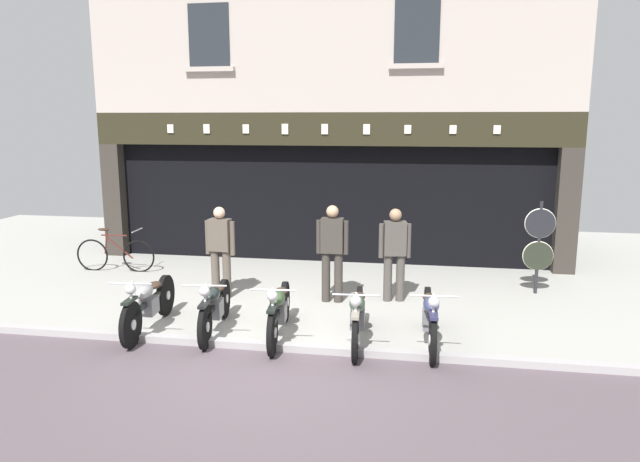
{
  "coord_description": "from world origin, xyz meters",
  "views": [
    {
      "loc": [
        2.0,
        -7.39,
        3.15
      ],
      "look_at": [
        0.31,
        2.53,
        1.23
      ],
      "focal_mm": 32.85,
      "sensor_mm": 36.0,
      "label": 1
    }
  ],
  "objects_px": {
    "salesman_right": "(395,250)",
    "advert_board_near": "(205,178)",
    "motorcycle_center_right": "(357,315)",
    "leaning_bicycle": "(115,254)",
    "salesman_left": "(220,248)",
    "shopkeeper_center": "(332,249)",
    "motorcycle_center_left": "(215,306)",
    "motorcycle_right": "(430,316)",
    "motorcycle_center": "(279,310)",
    "tyre_sign_pole": "(539,241)",
    "motorcycle_left": "(149,303)",
    "advert_board_far": "(167,178)"
  },
  "relations": [
    {
      "from": "salesman_left",
      "to": "salesman_right",
      "type": "distance_m",
      "value": 3.08
    },
    {
      "from": "motorcycle_center_right",
      "to": "advert_board_near",
      "type": "distance_m",
      "value": 6.5
    },
    {
      "from": "motorcycle_center",
      "to": "advert_board_far",
      "type": "height_order",
      "value": "advert_board_far"
    },
    {
      "from": "motorcycle_center_left",
      "to": "tyre_sign_pole",
      "type": "xyz_separation_m",
      "value": [
        5.13,
        2.91,
        0.57
      ]
    },
    {
      "from": "tyre_sign_pole",
      "to": "advert_board_far",
      "type": "height_order",
      "value": "advert_board_far"
    },
    {
      "from": "shopkeeper_center",
      "to": "advert_board_far",
      "type": "height_order",
      "value": "advert_board_far"
    },
    {
      "from": "motorcycle_left",
      "to": "motorcycle_center_right",
      "type": "xyz_separation_m",
      "value": [
        3.16,
        0.01,
        -0.01
      ]
    },
    {
      "from": "shopkeeper_center",
      "to": "tyre_sign_pole",
      "type": "relative_size",
      "value": 1.0
    },
    {
      "from": "motorcycle_left",
      "to": "tyre_sign_pole",
      "type": "xyz_separation_m",
      "value": [
        6.14,
        2.99,
        0.56
      ]
    },
    {
      "from": "motorcycle_right",
      "to": "advert_board_near",
      "type": "distance_m",
      "value": 7.11
    },
    {
      "from": "shopkeeper_center",
      "to": "salesman_right",
      "type": "distance_m",
      "value": 1.09
    },
    {
      "from": "salesman_left",
      "to": "motorcycle_center",
      "type": "bearing_deg",
      "value": 135.19
    },
    {
      "from": "salesman_left",
      "to": "motorcycle_center_left",
      "type": "bearing_deg",
      "value": 111.07
    },
    {
      "from": "motorcycle_left",
      "to": "shopkeeper_center",
      "type": "relative_size",
      "value": 1.21
    },
    {
      "from": "motorcycle_left",
      "to": "shopkeeper_center",
      "type": "bearing_deg",
      "value": -148.02
    },
    {
      "from": "motorcycle_center_right",
      "to": "leaning_bicycle",
      "type": "relative_size",
      "value": 1.15
    },
    {
      "from": "salesman_right",
      "to": "advert_board_far",
      "type": "relative_size",
      "value": 1.63
    },
    {
      "from": "salesman_right",
      "to": "salesman_left",
      "type": "bearing_deg",
      "value": -4.45
    },
    {
      "from": "salesman_left",
      "to": "leaning_bicycle",
      "type": "xyz_separation_m",
      "value": [
        -2.82,
        1.39,
        -0.54
      ]
    },
    {
      "from": "salesman_left",
      "to": "tyre_sign_pole",
      "type": "distance_m",
      "value": 5.75
    },
    {
      "from": "motorcycle_right",
      "to": "tyre_sign_pole",
      "type": "distance_m",
      "value": 3.53
    },
    {
      "from": "salesman_left",
      "to": "tyre_sign_pole",
      "type": "bearing_deg",
      "value": -163.08
    },
    {
      "from": "motorcycle_right",
      "to": "tyre_sign_pole",
      "type": "bearing_deg",
      "value": -126.68
    },
    {
      "from": "motorcycle_center",
      "to": "tyre_sign_pole",
      "type": "distance_m",
      "value": 5.11
    },
    {
      "from": "motorcycle_center_left",
      "to": "advert_board_far",
      "type": "relative_size",
      "value": 1.92
    },
    {
      "from": "salesman_right",
      "to": "advert_board_far",
      "type": "distance_m",
      "value": 6.14
    },
    {
      "from": "motorcycle_right",
      "to": "tyre_sign_pole",
      "type": "height_order",
      "value": "tyre_sign_pole"
    },
    {
      "from": "motorcycle_center",
      "to": "tyre_sign_pole",
      "type": "xyz_separation_m",
      "value": [
        4.14,
        2.95,
        0.57
      ]
    },
    {
      "from": "shopkeeper_center",
      "to": "motorcycle_left",
      "type": "bearing_deg",
      "value": 36.63
    },
    {
      "from": "leaning_bicycle",
      "to": "motorcycle_right",
      "type": "bearing_deg",
      "value": 61.39
    },
    {
      "from": "motorcycle_center_right",
      "to": "motorcycle_left",
      "type": "bearing_deg",
      "value": -3.33
    },
    {
      "from": "motorcycle_center",
      "to": "salesman_left",
      "type": "relative_size",
      "value": 1.22
    },
    {
      "from": "salesman_left",
      "to": "shopkeeper_center",
      "type": "relative_size",
      "value": 0.96
    },
    {
      "from": "motorcycle_left",
      "to": "salesman_right",
      "type": "height_order",
      "value": "salesman_right"
    },
    {
      "from": "salesman_left",
      "to": "leaning_bicycle",
      "type": "distance_m",
      "value": 3.19
    },
    {
      "from": "motorcycle_center",
      "to": "motorcycle_right",
      "type": "xyz_separation_m",
      "value": [
        2.17,
        0.07,
        0.0
      ]
    },
    {
      "from": "motorcycle_center",
      "to": "motorcycle_right",
      "type": "bearing_deg",
      "value": 175.92
    },
    {
      "from": "salesman_right",
      "to": "advert_board_near",
      "type": "bearing_deg",
      "value": -41.88
    },
    {
      "from": "motorcycle_left",
      "to": "salesman_left",
      "type": "height_order",
      "value": "salesman_left"
    },
    {
      "from": "motorcycle_center",
      "to": "motorcycle_center_right",
      "type": "relative_size",
      "value": 1.02
    },
    {
      "from": "motorcycle_center_right",
      "to": "shopkeeper_center",
      "type": "height_order",
      "value": "shopkeeper_center"
    },
    {
      "from": "motorcycle_right",
      "to": "advert_board_near",
      "type": "xyz_separation_m",
      "value": [
        -5.07,
        4.78,
        1.4
      ]
    },
    {
      "from": "motorcycle_center",
      "to": "advert_board_far",
      "type": "distance_m",
      "value": 6.33
    },
    {
      "from": "motorcycle_right",
      "to": "advert_board_near",
      "type": "height_order",
      "value": "advert_board_near"
    },
    {
      "from": "shopkeeper_center",
      "to": "leaning_bicycle",
      "type": "bearing_deg",
      "value": -15.36
    },
    {
      "from": "motorcycle_center",
      "to": "advert_board_far",
      "type": "relative_size",
      "value": 1.99
    },
    {
      "from": "motorcycle_center_left",
      "to": "motorcycle_right",
      "type": "relative_size",
      "value": 0.97
    },
    {
      "from": "shopkeeper_center",
      "to": "advert_board_near",
      "type": "xyz_separation_m",
      "value": [
        -3.41,
        3.01,
        0.88
      ]
    },
    {
      "from": "motorcycle_center",
      "to": "motorcycle_right",
      "type": "height_order",
      "value": "motorcycle_right"
    },
    {
      "from": "motorcycle_left",
      "to": "tyre_sign_pole",
      "type": "bearing_deg",
      "value": -158.76
    }
  ]
}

